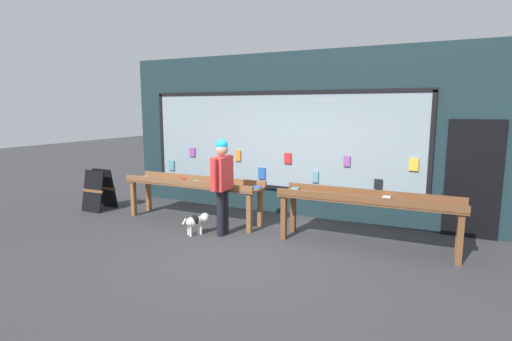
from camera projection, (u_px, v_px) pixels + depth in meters
name	position (u px, v px, depth m)	size (l,w,h in m)	color
ground_plane	(247.00, 248.00, 6.58)	(40.00, 40.00, 0.00)	#38383A
shopfront_facade	(299.00, 136.00, 8.42)	(8.41, 0.29, 3.44)	#192D33
display_table_left	(194.00, 186.00, 8.10)	(2.98, 0.69, 0.89)	brown
display_table_right	(367.00, 203.00, 6.57)	(2.98, 0.69, 0.91)	brown
person_browsing	(222.00, 179.00, 7.14)	(0.25, 0.68, 1.74)	black
small_dog	(196.00, 221.00, 7.27)	(0.35, 0.49, 0.38)	white
sandwich_board_sign	(99.00, 189.00, 9.02)	(0.59, 0.58, 0.91)	black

